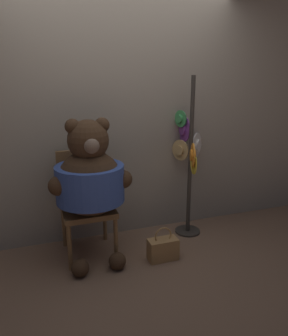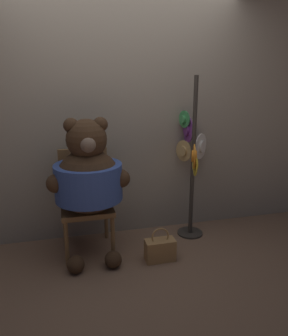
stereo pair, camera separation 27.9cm
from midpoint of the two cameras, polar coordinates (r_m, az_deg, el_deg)
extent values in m
plane|color=brown|center=(3.35, 0.20, -14.80)|extent=(14.00, 14.00, 0.00)
cube|color=gray|center=(3.46, -2.17, 9.91)|extent=(8.00, 0.10, 2.71)
cylinder|color=brown|center=(3.11, -10.79, -13.00)|extent=(0.04, 0.04, 0.45)
cylinder|color=brown|center=(3.15, -2.88, -12.29)|extent=(0.04, 0.04, 0.45)
cylinder|color=brown|center=(3.53, -11.30, -9.40)|extent=(0.04, 0.04, 0.45)
cylinder|color=brown|center=(3.57, -4.39, -8.83)|extent=(0.04, 0.04, 0.45)
cube|color=brown|center=(3.23, -7.51, -6.84)|extent=(0.49, 0.53, 0.05)
cube|color=brown|center=(3.37, -8.18, -0.87)|extent=(0.49, 0.04, 0.51)
sphere|color=#3D2819|center=(3.06, -7.08, -2.41)|extent=(0.61, 0.61, 0.61)
cylinder|color=#334C99|center=(3.06, -7.08, -2.41)|extent=(0.63, 0.63, 0.34)
sphere|color=#3D2819|center=(2.96, -7.34, 4.96)|extent=(0.37, 0.37, 0.37)
sphere|color=#3D2819|center=(2.92, -9.95, 7.29)|extent=(0.14, 0.14, 0.14)
sphere|color=#3D2819|center=(2.95, -4.92, 7.56)|extent=(0.14, 0.14, 0.14)
sphere|color=brown|center=(2.81, -6.92, 4.02)|extent=(0.14, 0.14, 0.14)
sphere|color=#3D2819|center=(2.96, -12.52, -2.69)|extent=(0.17, 0.17, 0.17)
sphere|color=#3D2819|center=(3.02, -1.41, -1.89)|extent=(0.17, 0.17, 0.17)
sphere|color=#3D2819|center=(3.08, -9.19, -16.32)|extent=(0.16, 0.16, 0.16)
sphere|color=#3D2819|center=(3.12, -2.76, -15.68)|extent=(0.16, 0.16, 0.16)
cylinder|color=#332D28|center=(3.79, 10.14, -11.08)|extent=(0.28, 0.28, 0.02)
cylinder|color=#332D28|center=(3.49, 10.80, 1.42)|extent=(0.04, 0.04, 1.71)
cylinder|color=silver|center=(3.64, 12.02, 3.70)|extent=(0.21, 0.20, 0.28)
cylinder|color=silver|center=(3.64, 12.02, 3.70)|extent=(0.14, 0.14, 0.13)
cylinder|color=#3D9351|center=(3.55, 9.30, 8.38)|extent=(0.06, 0.18, 0.18)
cylinder|color=#3D9351|center=(3.55, 9.30, 8.38)|extent=(0.09, 0.10, 0.09)
cylinder|color=#7A388E|center=(3.59, 9.86, 6.61)|extent=(0.01, 0.28, 0.28)
cylinder|color=#7A388E|center=(3.59, 9.86, 6.61)|extent=(0.06, 0.13, 0.13)
cylinder|color=tan|center=(3.57, 9.15, 2.94)|extent=(0.10, 0.22, 0.23)
cylinder|color=tan|center=(3.57, 9.15, 2.94)|extent=(0.10, 0.12, 0.11)
cylinder|color=yellow|center=(3.35, 11.26, 0.59)|extent=(0.07, 0.22, 0.23)
cylinder|color=yellow|center=(3.35, 11.26, 0.59)|extent=(0.07, 0.12, 0.11)
cylinder|color=orange|center=(3.31, 11.11, 2.01)|extent=(0.09, 0.23, 0.24)
cylinder|color=orange|center=(3.31, 11.11, 2.01)|extent=(0.09, 0.13, 0.12)
cube|color=#A87A47|center=(3.22, 5.36, -14.10)|extent=(0.28, 0.14, 0.21)
torus|color=#A87A47|center=(3.15, 5.43, -11.82)|extent=(0.17, 0.02, 0.17)
camera|label=1|loc=(0.14, -87.53, 0.70)|focal=35.00mm
camera|label=2|loc=(0.14, 92.47, -0.70)|focal=35.00mm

